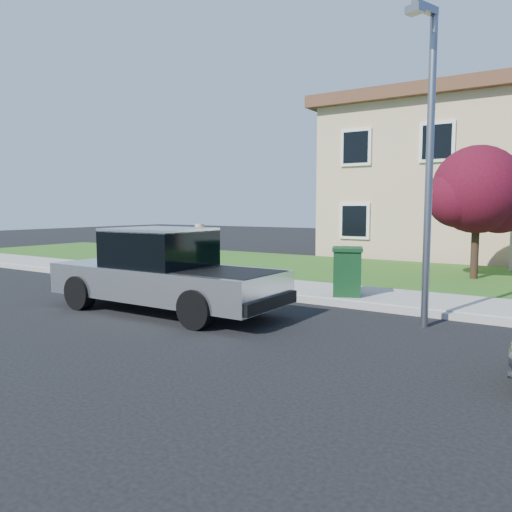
% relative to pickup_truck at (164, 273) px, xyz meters
% --- Properties ---
extents(ground, '(80.00, 80.00, 0.00)m').
position_rel_pickup_truck_xyz_m(ground, '(1.52, -0.43, -0.81)').
color(ground, black).
rests_on(ground, ground).
extents(curb, '(40.00, 0.20, 0.12)m').
position_rel_pickup_truck_xyz_m(curb, '(2.52, 2.47, -0.75)').
color(curb, gray).
rests_on(curb, ground).
extents(sidewalk, '(40.00, 2.00, 0.15)m').
position_rel_pickup_truck_xyz_m(sidewalk, '(2.52, 3.57, -0.73)').
color(sidewalk, gray).
rests_on(sidewalk, ground).
extents(lawn, '(40.00, 7.00, 0.10)m').
position_rel_pickup_truck_xyz_m(lawn, '(2.52, 8.07, -0.76)').
color(lawn, '#234915').
rests_on(lawn, ground).
extents(house, '(14.00, 11.30, 6.85)m').
position_rel_pickup_truck_xyz_m(house, '(2.83, 15.95, 2.36)').
color(house, tan).
rests_on(house, ground).
extents(pickup_truck, '(5.29, 2.03, 1.73)m').
position_rel_pickup_truck_xyz_m(pickup_truck, '(0.00, 0.00, 0.00)').
color(pickup_truck, black).
rests_on(pickup_truck, ground).
extents(woman, '(0.66, 0.51, 1.79)m').
position_rel_pickup_truck_xyz_m(woman, '(-0.01, 1.19, 0.04)').
color(woman, tan).
rests_on(woman, ground).
extents(ornamental_tree, '(2.78, 2.51, 3.82)m').
position_rel_pickup_truck_xyz_m(ornamental_tree, '(4.69, 7.97, 1.73)').
color(ornamental_tree, black).
rests_on(ornamental_tree, lawn).
extents(trash_bin, '(0.92, 0.97, 1.10)m').
position_rel_pickup_truck_xyz_m(trash_bin, '(2.76, 3.09, -0.10)').
color(trash_bin, black).
rests_on(trash_bin, sidewalk).
extents(street_lamp, '(0.41, 0.72, 5.55)m').
position_rel_pickup_truck_xyz_m(street_lamp, '(4.88, 1.51, 2.35)').
color(street_lamp, slate).
rests_on(street_lamp, ground).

